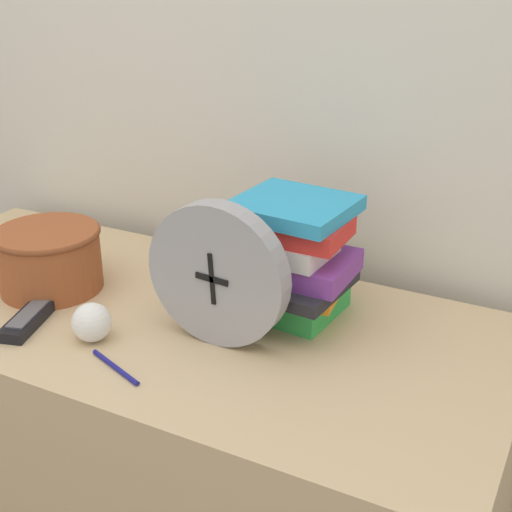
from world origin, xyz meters
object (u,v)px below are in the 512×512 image
object	(u,v)px
book_stack	(289,259)
tv_remote	(30,317)
pen	(115,367)
basket	(49,257)
crumpled_paper_ball	(92,322)
desk_clock	(217,275)

from	to	relation	value
book_stack	tv_remote	world-z (taller)	book_stack
pen	tv_remote	bearing A→B (deg)	167.14
tv_remote	pen	bearing A→B (deg)	-12.86
tv_remote	pen	distance (m)	0.23
book_stack	tv_remote	distance (m)	0.47
basket	crumpled_paper_ball	distance (m)	0.23
basket	pen	distance (m)	0.34
desk_clock	basket	bearing A→B (deg)	176.29
desk_clock	book_stack	distance (m)	0.16
desk_clock	book_stack	bearing A→B (deg)	66.26
desk_clock	tv_remote	xyz separation A→B (m)	(-0.33, -0.10, -0.11)
tv_remote	crumpled_paper_ball	xyz separation A→B (m)	(0.14, 0.00, 0.02)
desk_clock	crumpled_paper_ball	size ratio (longest dim) A/B	3.69
basket	tv_remote	world-z (taller)	basket
basket	tv_remote	xyz separation A→B (m)	(0.06, -0.13, -0.06)
basket	tv_remote	size ratio (longest dim) A/B	1.28
desk_clock	crumpled_paper_ball	distance (m)	0.23
book_stack	pen	xyz separation A→B (m)	(-0.16, -0.29, -0.10)
crumpled_paper_ball	pen	size ratio (longest dim) A/B	0.56
desk_clock	book_stack	xyz separation A→B (m)	(0.06, 0.14, -0.02)
tv_remote	crumpled_paper_ball	size ratio (longest dim) A/B	2.39
desk_clock	basket	distance (m)	0.40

